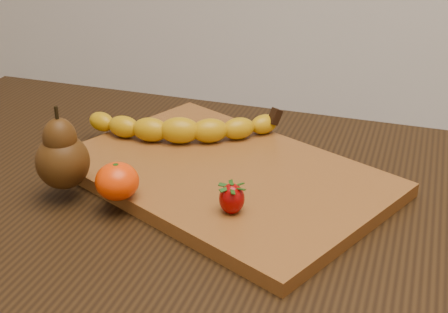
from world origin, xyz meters
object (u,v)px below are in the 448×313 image
(table, at_px, (155,247))
(mandarin, at_px, (117,181))
(cutting_board, at_px, (224,175))
(pear, at_px, (61,148))

(table, height_order, mandarin, mandarin)
(mandarin, bearing_deg, table, 77.05)
(table, distance_m, mandarin, 0.16)
(table, bearing_deg, cutting_board, 31.08)
(mandarin, bearing_deg, pear, 174.96)
(table, bearing_deg, mandarin, -102.95)
(table, relative_size, cutting_board, 2.22)
(pear, height_order, mandarin, pear)
(cutting_board, distance_m, pear, 0.23)
(pear, bearing_deg, mandarin, -5.04)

